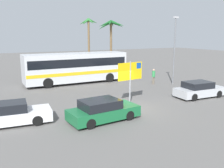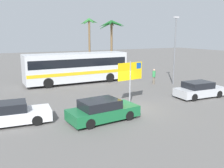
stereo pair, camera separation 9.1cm
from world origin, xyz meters
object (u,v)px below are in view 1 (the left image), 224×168
Objects in this scene: car_silver at (199,90)px; car_white at (9,114)px; car_green at (103,110)px; ferry_sign at (131,73)px; pedestrian_by_bus at (154,75)px; bus_front_coach at (76,66)px.

car_white is (-14.59, 0.48, 0.00)m from car_silver.
car_green is at bearing -14.71° from car_white.
pedestrian_by_bus is at bearing 33.13° from ferry_sign.
car_white is 1.06× the size of car_green.
bus_front_coach is 12.68m from car_silver.
bus_front_coach is 12.74m from car_white.
car_green is (5.06, -1.86, 0.00)m from car_white.
car_silver is at bearing 3.54° from car_white.
car_green is at bearing 110.59° from pedestrian_by_bus.
car_silver and car_green have the same top height.
ferry_sign is (0.89, -9.45, 0.54)m from bus_front_coach.
bus_front_coach is 2.44× the size of car_green.
bus_front_coach is 12.29m from car_green.
pedestrian_by_bus reaches higher than car_silver.
car_silver is 0.98× the size of car_green.
car_white is (-7.69, -10.09, -1.15)m from bus_front_coach.
car_green is at bearing -168.29° from car_silver.
pedestrian_by_bus is (6.86, -4.45, -0.84)m from bus_front_coach.
bus_front_coach is 9.51m from ferry_sign.
ferry_sign is 0.69× the size of car_white.
bus_front_coach reaches higher than pedestrian_by_bus.
ferry_sign is 1.99× the size of pedestrian_by_bus.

